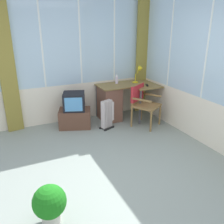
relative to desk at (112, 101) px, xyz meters
name	(u,v)px	position (x,y,z in m)	size (l,w,h in m)	color
ground	(113,182)	(-0.95, -2.07, -0.45)	(4.89, 5.79, 0.06)	gray
north_window_panel	(62,58)	(-0.95, 0.36, 0.97)	(3.89, 0.07, 2.76)	#F1E6CE
curtain_north_left	(6,64)	(-2.02, 0.28, 0.92)	(0.30, 0.07, 2.66)	olive
curtain_corner	(143,56)	(0.89, 0.23, 0.92)	(0.30, 0.07, 2.66)	olive
desk	(112,101)	(0.00, 0.00, 0.00)	(1.26, 0.87, 0.77)	olive
desk_lamp	(140,71)	(0.68, -0.02, 0.61)	(0.23, 0.20, 0.39)	yellow
tv_remote	(147,85)	(0.70, -0.32, 0.37)	(0.04, 0.15, 0.02)	black
spray_bottle	(117,79)	(0.18, 0.12, 0.46)	(0.06, 0.06, 0.22)	silver
wooden_armchair	(141,99)	(0.43, -0.55, 0.14)	(0.66, 0.66, 0.87)	olive
tv_on_stand	(75,112)	(-0.88, -0.07, -0.09)	(0.75, 0.63, 0.74)	brown
space_heater	(108,114)	(-0.29, -0.42, -0.11)	(0.33, 0.26, 0.60)	silver
potted_plant	(50,203)	(-1.88, -2.45, -0.16)	(0.37, 0.37, 0.46)	beige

